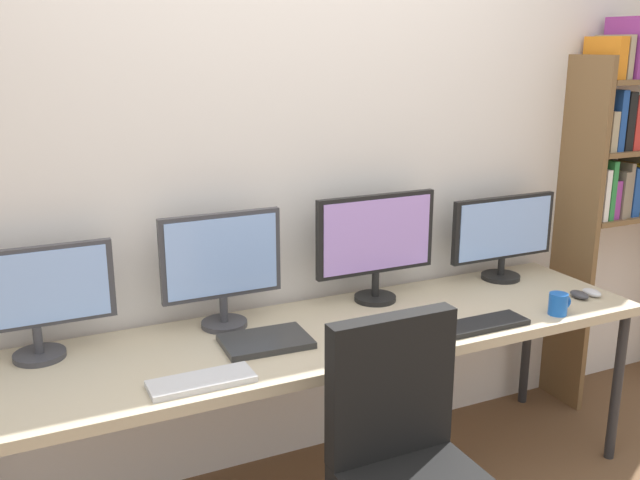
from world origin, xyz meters
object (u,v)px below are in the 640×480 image
at_px(laptop_closed, 266,341).
at_px(mouse_right_side, 579,295).
at_px(bookshelf, 632,168).
at_px(keyboard_left, 202,381).
at_px(monitor_far_left, 33,296).
at_px(monitor_center_right, 376,241).
at_px(monitor_far_right, 503,233).
at_px(desk, 326,341).
at_px(mouse_left_side, 592,292).
at_px(keyboard_right, 480,325).
at_px(coffee_mug, 559,304).
at_px(monitor_center_left, 222,264).

bearing_deg(laptop_closed, mouse_right_side, -2.19).
xyz_separation_m(bookshelf, keyboard_left, (-2.38, -0.46, -0.45)).
height_order(monitor_far_left, monitor_center_right, monitor_center_right).
bearing_deg(monitor_far_right, desk, -168.22).
height_order(mouse_left_side, mouse_right_side, same).
bearing_deg(monitor_center_right, monitor_far_right, -0.00).
xyz_separation_m(monitor_center_right, monitor_far_right, (0.68, -0.00, -0.05)).
bearing_deg(bookshelf, mouse_right_side, -150.45).
relative_size(bookshelf, keyboard_left, 5.61).
bearing_deg(laptop_closed, keyboard_right, -11.25).
bearing_deg(monitor_center_right, mouse_left_side, -22.39).
xyz_separation_m(keyboard_right, mouse_right_side, (0.59, 0.08, 0.01)).
bearing_deg(keyboard_right, coffee_mug, -3.85).
height_order(monitor_far_right, mouse_right_side, monitor_far_right).
bearing_deg(mouse_left_side, monitor_center_left, 166.88).
bearing_deg(keyboard_left, coffee_mug, -0.96).
height_order(bookshelf, monitor_far_right, bookshelf).
relative_size(monitor_center_left, monitor_center_right, 0.86).
bearing_deg(monitor_far_left, monitor_far_right, 0.00).
distance_m(monitor_far_right, laptop_closed, 1.31).
xyz_separation_m(bookshelf, monitor_center_right, (-1.48, -0.02, -0.20)).
distance_m(keyboard_right, mouse_left_side, 0.67).
height_order(mouse_left_side, laptop_closed, mouse_left_side).
bearing_deg(monitor_far_left, monitor_center_right, 0.00).
distance_m(laptop_closed, coffee_mug, 1.21).
distance_m(desk, laptop_closed, 0.26).
height_order(monitor_center_right, mouse_left_side, monitor_center_right).
height_order(keyboard_left, keyboard_right, same).
bearing_deg(monitor_far_left, monitor_center_left, -0.00).
distance_m(monitor_far_left, keyboard_right, 1.65).
distance_m(monitor_center_left, keyboard_left, 0.55).
height_order(desk, monitor_far_right, monitor_far_right).
bearing_deg(laptop_closed, coffee_mug, -8.07).
height_order(keyboard_left, mouse_left_side, mouse_left_side).
height_order(bookshelf, coffee_mug, bookshelf).
xyz_separation_m(mouse_left_side, coffee_mug, (-0.29, -0.10, 0.03)).
bearing_deg(monitor_center_left, monitor_far_left, 180.00).
bearing_deg(desk, monitor_center_left, 147.97).
distance_m(monitor_center_right, keyboard_left, 1.03).
bearing_deg(coffee_mug, monitor_far_left, 166.53).
bearing_deg(mouse_right_side, laptop_closed, 174.83).
relative_size(monitor_center_right, mouse_right_side, 5.72).
relative_size(monitor_far_left, keyboard_right, 1.40).
bearing_deg(monitor_center_right, coffee_mug, -38.24).
xyz_separation_m(monitor_far_right, keyboard_right, (-0.46, -0.44, -0.21)).
distance_m(monitor_far_left, mouse_right_side, 2.21).
xyz_separation_m(monitor_far_right, coffee_mug, (-0.09, -0.47, -0.18)).
bearing_deg(monitor_far_right, laptop_closed, -169.54).
xyz_separation_m(monitor_far_left, mouse_left_side, (2.24, -0.36, -0.22)).
bearing_deg(keyboard_left, bookshelf, 10.91).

